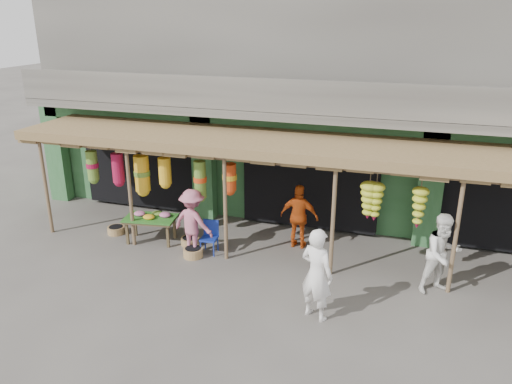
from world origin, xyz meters
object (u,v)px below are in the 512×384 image
(flower_table, at_px, (151,218))
(blue_chair, at_px, (210,235))
(person_right, at_px, (442,254))
(person_front, at_px, (317,274))
(person_vendor, at_px, (299,217))
(person_shopper, at_px, (193,222))

(flower_table, distance_m, blue_chair, 1.67)
(flower_table, height_order, person_right, person_right)
(person_front, bearing_deg, person_right, -119.69)
(flower_table, xyz_separation_m, person_vendor, (3.67, 0.81, 0.19))
(blue_chair, xyz_separation_m, person_shopper, (-0.35, -0.19, 0.37))
(blue_chair, distance_m, person_right, 5.32)
(person_vendor, relative_size, person_shopper, 1.00)
(person_front, bearing_deg, blue_chair, -9.87)
(person_shopper, bearing_deg, person_right, -168.44)
(person_vendor, height_order, person_shopper, person_shopper)
(flower_table, relative_size, person_right, 0.80)
(flower_table, height_order, person_vendor, person_vendor)
(person_vendor, bearing_deg, blue_chair, 27.39)
(person_front, relative_size, person_vendor, 1.13)
(person_front, xyz_separation_m, person_vendor, (-1.00, 2.90, -0.11))
(person_right, height_order, person_shopper, person_right)
(flower_table, distance_m, person_right, 6.97)
(blue_chair, relative_size, person_front, 0.44)
(person_right, bearing_deg, person_vendor, 127.11)
(person_right, relative_size, person_shopper, 1.06)
(blue_chair, bearing_deg, person_vendor, 20.45)
(person_front, bearing_deg, person_shopper, -4.52)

